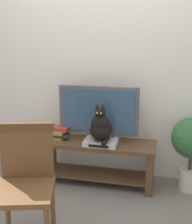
{
  "coord_description": "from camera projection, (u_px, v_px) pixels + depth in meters",
  "views": [
    {
      "loc": [
        0.65,
        -2.33,
        1.6
      ],
      "look_at": [
        -0.02,
        0.53,
        0.83
      ],
      "focal_mm": 47.36,
      "sensor_mm": 36.0,
      "label": 1
    }
  ],
  "objects": [
    {
      "name": "ground_plane",
      "position": [
        85.0,
        212.0,
        2.74
      ],
      "size": [
        12.0,
        12.0,
        0.0
      ],
      "primitive_type": "plane",
      "color": "slate"
    },
    {
      "name": "book_stack",
      "position": [
        58.0,
        133.0,
        3.25
      ],
      "size": [
        0.25,
        0.18,
        0.13
      ],
      "color": "olive",
      "rests_on": "tv_stand"
    },
    {
      "name": "media_box",
      "position": [
        101.0,
        142.0,
        3.08
      ],
      "size": [
        0.34,
        0.24,
        0.05
      ],
      "color": "#BCBCC1",
      "rests_on": "tv_stand"
    },
    {
      "name": "wooden_chair",
      "position": [
        25.0,
        177.0,
        2.22
      ],
      "size": [
        0.53,
        0.53,
        0.95
      ],
      "color": "brown",
      "rests_on": "ground"
    },
    {
      "name": "tv_stand",
      "position": [
        97.0,
        155.0,
        3.21
      ],
      "size": [
        1.25,
        0.4,
        0.48
      ],
      "color": "#513823",
      "rests_on": "ground"
    },
    {
      "name": "potted_plant",
      "position": [
        192.0,
        143.0,
        3.01
      ],
      "size": [
        0.42,
        0.42,
        0.79
      ],
      "color": "beige",
      "rests_on": "ground"
    },
    {
      "name": "cat",
      "position": [
        101.0,
        127.0,
        3.02
      ],
      "size": [
        0.22,
        0.33,
        0.4
      ],
      "color": "black",
      "rests_on": "media_box"
    },
    {
      "name": "tv",
      "position": [
        98.0,
        112.0,
        3.15
      ],
      "size": [
        0.86,
        0.2,
        0.59
      ],
      "color": "#4C4C51",
      "rests_on": "tv_stand"
    },
    {
      "name": "back_wall",
      "position": [
        106.0,
        53.0,
        3.28
      ],
      "size": [
        7.0,
        0.12,
        2.8
      ],
      "primitive_type": "cube",
      "color": "silver",
      "rests_on": "ground"
    }
  ]
}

